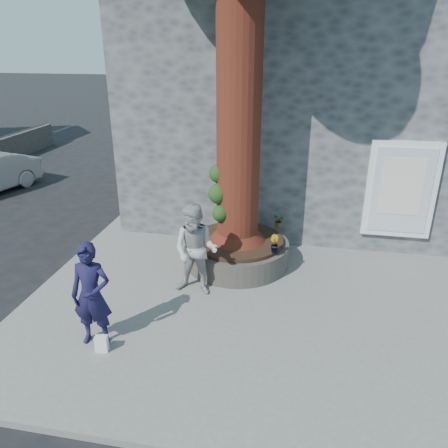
# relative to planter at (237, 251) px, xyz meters

# --- Properties ---
(ground) EXTENTS (120.00, 120.00, 0.00)m
(ground) POSITION_rel_planter_xyz_m (-0.80, -2.00, -0.41)
(ground) COLOR black
(ground) RESTS_ON ground
(pavement) EXTENTS (9.00, 8.00, 0.12)m
(pavement) POSITION_rel_planter_xyz_m (0.70, -1.00, -0.35)
(pavement) COLOR slate
(pavement) RESTS_ON ground
(yellow_line) EXTENTS (0.10, 30.00, 0.01)m
(yellow_line) POSITION_rel_planter_xyz_m (-3.85, -1.00, -0.41)
(yellow_line) COLOR yellow
(yellow_line) RESTS_ON ground
(stone_shop) EXTENTS (10.30, 8.30, 6.30)m
(stone_shop) POSITION_rel_planter_xyz_m (1.70, 5.20, 2.75)
(stone_shop) COLOR #434548
(stone_shop) RESTS_ON ground
(planter) EXTENTS (2.30, 2.30, 0.60)m
(planter) POSITION_rel_planter_xyz_m (0.00, 0.00, 0.00)
(planter) COLOR black
(planter) RESTS_ON pavement
(man) EXTENTS (0.69, 0.48, 1.80)m
(man) POSITION_rel_planter_xyz_m (-1.85, -3.20, 0.61)
(man) COLOR #161336
(man) RESTS_ON pavement
(woman) EXTENTS (0.96, 0.78, 1.85)m
(woman) POSITION_rel_planter_xyz_m (-0.59, -1.38, 0.63)
(woman) COLOR #ACA8A5
(woman) RESTS_ON pavement
(shopping_bag) EXTENTS (0.22, 0.15, 0.28)m
(shopping_bag) POSITION_rel_planter_xyz_m (-1.66, -3.43, -0.15)
(shopping_bag) COLOR white
(shopping_bag) RESTS_ON pavement
(plant_a) EXTENTS (0.25, 0.25, 0.40)m
(plant_a) POSITION_rel_planter_xyz_m (-0.85, -0.85, 0.51)
(plant_a) COLOR gray
(plant_a) RESTS_ON planter
(plant_b) EXTENTS (0.28, 0.29, 0.38)m
(plant_b) POSITION_rel_planter_xyz_m (0.85, -0.51, 0.50)
(plant_b) COLOR gray
(plant_b) RESTS_ON planter
(plant_c) EXTENTS (0.24, 0.24, 0.33)m
(plant_c) POSITION_rel_planter_xyz_m (-0.81, -0.85, 0.47)
(plant_c) COLOR gray
(plant_c) RESTS_ON planter
(plant_d) EXTENTS (0.33, 0.35, 0.30)m
(plant_d) POSITION_rel_planter_xyz_m (0.85, 0.85, 0.46)
(plant_d) COLOR gray
(plant_d) RESTS_ON planter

